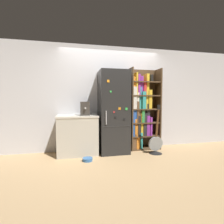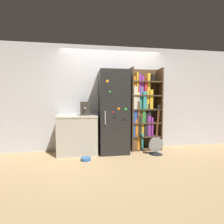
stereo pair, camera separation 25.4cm
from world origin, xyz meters
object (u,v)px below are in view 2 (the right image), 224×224
(refrigerator, at_px, (113,112))
(bookshelf, at_px, (142,111))
(pet_bowl, at_px, (86,159))
(guitar, at_px, (156,147))
(espresso_machine, at_px, (85,108))

(refrigerator, height_order, bookshelf, bookshelf)
(bookshelf, xyz_separation_m, pet_bowl, (-1.43, -0.63, -0.94))
(bookshelf, height_order, guitar, bookshelf)
(espresso_machine, distance_m, pet_bowl, 1.13)
(bookshelf, relative_size, guitar, 1.78)
(bookshelf, bearing_deg, pet_bowl, -156.13)
(refrigerator, bearing_deg, guitar, -19.57)
(espresso_machine, relative_size, guitar, 0.27)
(espresso_machine, height_order, pet_bowl, espresso_machine)
(espresso_machine, relative_size, pet_bowl, 1.48)
(refrigerator, relative_size, bookshelf, 0.95)
(refrigerator, relative_size, espresso_machine, 6.24)
(pet_bowl, bearing_deg, espresso_machine, 91.24)
(espresso_machine, height_order, guitar, espresso_machine)
(bookshelf, height_order, espresso_machine, bookshelf)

